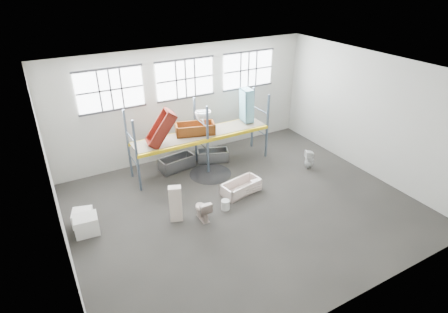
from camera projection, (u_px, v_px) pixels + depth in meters
floor at (244, 207)px, 13.40m from camera, size 12.00×10.00×0.10m
ceiling at (248, 71)px, 11.01m from camera, size 12.00×10.00×0.10m
wall_back at (186, 102)px, 16.11m from camera, size 12.00×0.10×5.00m
wall_front at (361, 231)px, 8.31m from camera, size 12.00×0.10×5.00m
wall_left at (53, 195)px, 9.62m from camera, size 0.10×10.00×5.00m
wall_right at (370, 114)px, 14.80m from camera, size 0.10×10.00×5.00m
window_left at (110, 90)px, 14.14m from camera, size 2.60×0.04×1.60m
window_mid at (185, 79)px, 15.51m from camera, size 2.60×0.04×1.60m
window_right at (248, 70)px, 16.88m from camera, size 2.60×0.04×1.60m
rack_upright_la at (137, 157)px, 13.63m from camera, size 0.08×0.08×3.00m
rack_upright_lb at (128, 145)px, 14.56m from camera, size 0.08×0.08×3.00m
rack_upright_ma at (208, 141)px, 14.92m from camera, size 0.08×0.08×3.00m
rack_upright_mb at (195, 130)px, 15.84m from camera, size 0.08×0.08×3.00m
rack_upright_ra at (267, 127)px, 16.20m from camera, size 0.08×0.08×3.00m
rack_upright_rb at (253, 118)px, 17.13m from camera, size 0.08×0.08×3.00m
rack_beam_front at (208, 141)px, 14.92m from camera, size 6.00×0.10×0.14m
rack_beam_back at (195, 130)px, 15.84m from camera, size 6.00×0.10×0.14m
shelf_deck at (201, 134)px, 15.34m from camera, size 5.90×1.10×0.03m
wet_patch at (210, 174)px, 15.46m from camera, size 1.80×1.80×0.00m
bathtub_beige at (241, 187)px, 14.12m from camera, size 1.70×1.03×0.47m
cistern_spare at (256, 184)px, 14.21m from camera, size 0.41×0.20×0.38m
sink_in_tub at (240, 192)px, 13.94m from camera, size 0.61×0.61×0.16m
toilet_beige at (202, 209)px, 12.55m from camera, size 0.45×0.78×0.79m
cistern_tall at (176, 204)px, 12.38m from camera, size 0.51×0.42×1.35m
toilet_white at (309, 159)px, 15.73m from camera, size 0.50×0.50×0.85m
steel_tub_left at (177, 163)px, 15.76m from camera, size 1.60×0.92×0.56m
steel_tub_right at (213, 155)px, 16.42m from camera, size 1.54×1.13×0.51m
rust_tub_flat at (195, 129)px, 15.21m from camera, size 1.79×1.20×0.46m
rust_tub_tilted at (161, 128)px, 14.05m from camera, size 1.33×0.88×1.51m
sink_on_shelf at (203, 124)px, 14.97m from camera, size 0.76×0.65×0.59m
blue_tub_upright at (247, 105)px, 16.08m from camera, size 0.54×0.74×1.50m
bucket at (225, 205)px, 13.15m from camera, size 0.41×0.41×0.37m
carton_near at (87, 225)px, 11.92m from camera, size 0.82×0.72×0.65m
carton_far at (83, 218)px, 12.35m from camera, size 0.79×0.79×0.54m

